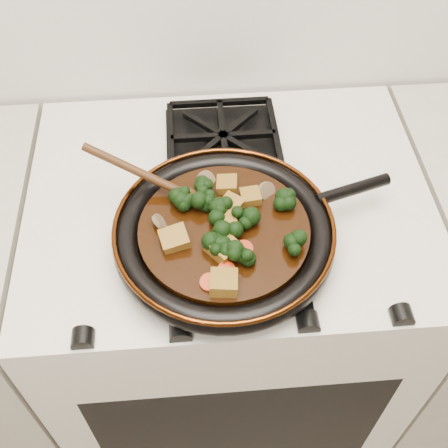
{
  "coord_description": "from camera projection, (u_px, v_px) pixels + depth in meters",
  "views": [
    {
      "loc": [
        -0.07,
        0.99,
        1.69
      ],
      "look_at": [
        -0.02,
        1.57,
        0.97
      ],
      "focal_mm": 45.0,
      "sensor_mm": 36.0,
      "label": 1
    }
  ],
  "objects": [
    {
      "name": "tofu_cube_0",
      "position": [
        175.0,
        239.0,
        0.9
      ],
      "size": [
        0.05,
        0.05,
        0.03
      ],
      "primitive_type": "cube",
      "rotation": [
        0.1,
        -0.12,
        0.23
      ],
      "color": "olive",
      "rests_on": "braising_sauce"
    },
    {
      "name": "tofu_cube_3",
      "position": [
        231.0,
        205.0,
        0.95
      ],
      "size": [
        0.05,
        0.05,
        0.02
      ],
      "primitive_type": "cube",
      "rotation": [
        0.03,
        -0.09,
        0.91
      ],
      "color": "olive",
      "rests_on": "braising_sauce"
    },
    {
      "name": "tofu_cube_6",
      "position": [
        227.0,
        224.0,
        0.93
      ],
      "size": [
        0.04,
        0.05,
        0.02
      ],
      "primitive_type": "cube",
      "rotation": [
        0.06,
        -0.07,
        0.22
      ],
      "color": "olive",
      "rests_on": "braising_sauce"
    },
    {
      "name": "skillet",
      "position": [
        225.0,
        233.0,
        0.94
      ],
      "size": [
        0.49,
        0.37,
        0.05
      ],
      "rotation": [
        0.0,
        0.0,
        0.29
      ],
      "color": "black",
      "rests_on": "burner_grate_front"
    },
    {
      "name": "burner_grate_front",
      "position": [
        236.0,
        252.0,
        0.95
      ],
      "size": [
        0.23,
        0.23,
        0.03
      ],
      "primitive_type": null,
      "color": "black",
      "rests_on": "stove"
    },
    {
      "name": "carrot_coin_3",
      "position": [
        244.0,
        249.0,
        0.9
      ],
      "size": [
        0.03,
        0.03,
        0.02
      ],
      "primitive_type": "cylinder",
      "rotation": [
        0.19,
        0.12,
        0.0
      ],
      "color": "#B02304",
      "rests_on": "braising_sauce"
    },
    {
      "name": "mushroom_slice_2",
      "position": [
        267.0,
        191.0,
        0.97
      ],
      "size": [
        0.04,
        0.04,
        0.03
      ],
      "primitive_type": "cylinder",
      "rotation": [
        0.99,
        0.0,
        0.66
      ],
      "color": "brown",
      "rests_on": "braising_sauce"
    },
    {
      "name": "tofu_cube_2",
      "position": [
        224.0,
        283.0,
        0.85
      ],
      "size": [
        0.05,
        0.05,
        0.03
      ],
      "primitive_type": "cube",
      "rotation": [
        0.1,
        -0.03,
        3.03
      ],
      "color": "olive",
      "rests_on": "braising_sauce"
    },
    {
      "name": "broccoli_floret_9",
      "position": [
        240.0,
        255.0,
        0.88
      ],
      "size": [
        0.08,
        0.08,
        0.06
      ],
      "primitive_type": null,
      "rotation": [
        -0.02,
        -0.1,
        1.08
      ],
      "color": "black",
      "rests_on": "braising_sauce"
    },
    {
      "name": "stove",
      "position": [
        228.0,
        315.0,
        1.4
      ],
      "size": [
        0.76,
        0.6,
        0.9
      ],
      "primitive_type": "cube",
      "color": "silver",
      "rests_on": "ground"
    },
    {
      "name": "broccoli_floret_3",
      "position": [
        181.0,
        201.0,
        0.95
      ],
      "size": [
        0.08,
        0.08,
        0.07
      ],
      "primitive_type": null,
      "rotation": [
        -0.07,
        -0.24,
        2.89
      ],
      "color": "black",
      "rests_on": "braising_sauce"
    },
    {
      "name": "tofu_cube_4",
      "position": [
        227.0,
        185.0,
        0.98
      ],
      "size": [
        0.04,
        0.04,
        0.02
      ],
      "primitive_type": "cube",
      "rotation": [
        -0.09,
        0.02,
        1.45
      ],
      "color": "olive",
      "rests_on": "braising_sauce"
    },
    {
      "name": "carrot_coin_2",
      "position": [
        295.0,
        243.0,
        0.9
      ],
      "size": [
        0.03,
        0.03,
        0.02
      ],
      "primitive_type": "cylinder",
      "rotation": [
        -0.27,
        0.17,
        0.0
      ],
      "color": "#B02304",
      "rests_on": "braising_sauce"
    },
    {
      "name": "tofu_cube_7",
      "position": [
        223.0,
        248.0,
        0.89
      ],
      "size": [
        0.07,
        0.06,
        0.03
      ],
      "primitive_type": "cube",
      "rotation": [
        0.09,
        0.09,
        0.7
      ],
      "color": "olive",
      "rests_on": "braising_sauce"
    },
    {
      "name": "broccoli_floret_0",
      "position": [
        287.0,
        201.0,
        0.95
      ],
      "size": [
        0.09,
        0.08,
        0.07
      ],
      "primitive_type": null,
      "rotation": [
        0.16,
        -0.22,
        2.48
      ],
      "color": "black",
      "rests_on": "braising_sauce"
    },
    {
      "name": "braising_sauce",
      "position": [
        224.0,
        232.0,
        0.94
      ],
      "size": [
        0.29,
        0.29,
        0.02
      ],
      "primitive_type": "cylinder",
      "color": "black",
      "rests_on": "skillet"
    },
    {
      "name": "carrot_coin_1",
      "position": [
        227.0,
        270.0,
        0.87
      ],
      "size": [
        0.03,
        0.03,
        0.01
      ],
      "primitive_type": "cylinder",
      "rotation": [
        0.14,
        -0.01,
        0.0
      ],
      "color": "#B02304",
      "rests_on": "braising_sauce"
    },
    {
      "name": "tofu_cube_5",
      "position": [
        250.0,
        197.0,
        0.96
      ],
      "size": [
        0.04,
        0.04,
        0.02
      ],
      "primitive_type": "cube",
      "rotation": [
        -0.01,
        0.02,
        1.67
      ],
      "color": "olive",
      "rests_on": "braising_sauce"
    },
    {
      "name": "broccoli_floret_7",
      "position": [
        295.0,
        248.0,
        0.89
      ],
      "size": [
        0.06,
        0.07,
        0.06
      ],
      "primitive_type": null,
      "rotation": [
        0.03,
        0.07,
        1.42
      ],
      "color": "black",
      "rests_on": "braising_sauce"
    },
    {
      "name": "broccoli_floret_1",
      "position": [
        225.0,
        213.0,
        0.93
      ],
      "size": [
        0.09,
        0.08,
        0.07
      ],
      "primitive_type": null,
      "rotation": [
        -0.05,
        -0.19,
        2.69
      ],
      "color": "black",
      "rests_on": "braising_sauce"
    },
    {
      "name": "burner_grate_back",
      "position": [
        223.0,
        139.0,
        1.13
      ],
      "size": [
        0.23,
        0.23,
        0.03
      ],
      "primitive_type": null,
      "color": "black",
      "rests_on": "stove"
    },
    {
      "name": "broccoli_floret_4",
      "position": [
        226.0,
        229.0,
        0.91
      ],
      "size": [
        0.09,
        0.09,
        0.07
      ],
      "primitive_type": null,
      "rotation": [
        -0.19,
        0.01,
        2.33
      ],
      "color": "black",
      "rests_on": "braising_sauce"
    },
    {
      "name": "wooden_spoon",
      "position": [
        164.0,
        184.0,
        0.96
      ],
      "size": [
        0.13,
        0.07,
        0.21
      ],
      "rotation": [
        0.0,
        0.0,
        2.76
      ],
      "color": "#3F220D",
      "rests_on": "braising_sauce"
    },
    {
      "name": "mushroom_slice_1",
      "position": [
        160.0,
        222.0,
        0.93
      ],
      "size": [
        0.03,
        0.04,
        0.03
      ],
      "primitive_type": "cylinder",
      "rotation": [
        0.95,
        0.0,
        1.9
      ],
      "color": "brown",
      "rests_on": "braising_sauce"
    },
    {
      "name": "broccoli_floret_8",
      "position": [
        219.0,
        247.0,
        0.89
      ],
      "size": [
        0.08,
        0.08,
        0.06
      ],
      "primitive_type": null,
      "rotation": [
        0.03,
        -0.08,
        2.0
      ],
      "color": "black",
      "rests_on": "braising_sauce"
    },
    {
      "name": "broccoli_floret_5",
      "position": [
        243.0,
        218.0,
        0.93
      ],
      "size": [
        0.09,
        0.09,
        0.07
      ],
      "primitive_type": null,
      "rotation": [
        0.03,
        0.2,
        0.88
      ],
      "color": "black",
      "rests_on": "braising_sauce"
    },
    {
      "name": "tofu_cube_1",
      "position": [
        227.0,
        212.0,
        0.94
      ],
      "size": [
        0.04,
        0.04,
        0.02
      ],
      "primitive_type": "cube",
      "rotation": [
        -0.05,
        0.09,
        0.0
      ],
      "color": "olive",
      "rests_on": "braising_sauce"
    },
    {
      "name": "mushroom_slice_0",
      "position": [
        207.0,
        180.0,
        0.99
      ],
      "size": [
        0.04,
        0.05,
        0.03
      ],
      "primitive_type": "cylinder",
      "rotation": [
        0.75,
        0.0,
        1.06
      ],
      "color": "brown",
      "rests_on": "braising_sauce"
    },
    {
      "name": "broccoli_floret_2",
      "position": [
        204.0,
        185.0,
        0.98
      ],
      "size": [
        0.07,
        0.07,
        0.05
      ],
      "primitive_type": null,
      "rotation": [
        0.07,
        -0.0,
        1.81
      ],
      "color": "black",
      "rests_on": "braising_sauce"
    },
    {
      "name": "broccoli_floret_6",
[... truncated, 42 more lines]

